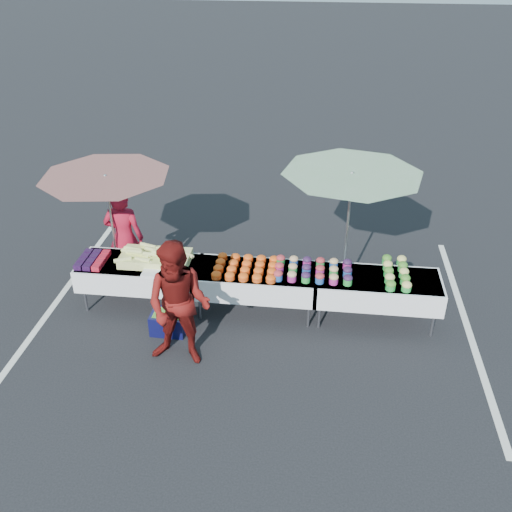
# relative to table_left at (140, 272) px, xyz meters

# --- Properties ---
(ground) EXTENTS (80.00, 80.00, 0.00)m
(ground) POSITION_rel_table_left_xyz_m (1.80, 0.00, -0.58)
(ground) COLOR black
(stripe_left) EXTENTS (0.10, 5.00, 0.00)m
(stripe_left) POSITION_rel_table_left_xyz_m (-1.40, 0.00, -0.58)
(stripe_left) COLOR silver
(stripe_left) RESTS_ON ground
(stripe_right) EXTENTS (0.10, 5.00, 0.00)m
(stripe_right) POSITION_rel_table_left_xyz_m (5.00, 0.00, -0.58)
(stripe_right) COLOR silver
(stripe_right) RESTS_ON ground
(table_left) EXTENTS (1.86, 0.81, 0.75)m
(table_left) POSITION_rel_table_left_xyz_m (0.00, 0.00, 0.00)
(table_left) COLOR white
(table_left) RESTS_ON ground
(table_center) EXTENTS (1.86, 0.81, 0.75)m
(table_center) POSITION_rel_table_left_xyz_m (1.80, 0.00, 0.00)
(table_center) COLOR white
(table_center) RESTS_ON ground
(table_right) EXTENTS (1.86, 0.81, 0.75)m
(table_right) POSITION_rel_table_left_xyz_m (3.60, 0.00, 0.00)
(table_right) COLOR white
(table_right) RESTS_ON ground
(berry_punnets) EXTENTS (0.40, 0.54, 0.08)m
(berry_punnets) POSITION_rel_table_left_xyz_m (-0.71, -0.06, 0.21)
(berry_punnets) COLOR black
(berry_punnets) RESTS_ON table_left
(corn_pile) EXTENTS (1.16, 0.57, 0.26)m
(corn_pile) POSITION_rel_table_left_xyz_m (0.24, 0.04, 0.26)
(corn_pile) COLOR #D4D86E
(corn_pile) RESTS_ON table_left
(plastic_bags) EXTENTS (0.30, 0.25, 0.05)m
(plastic_bags) POSITION_rel_table_left_xyz_m (0.30, -0.30, 0.19)
(plastic_bags) COLOR white
(plastic_bags) RESTS_ON table_left
(carrot_bowls) EXTENTS (0.95, 0.69, 0.11)m
(carrot_bowls) POSITION_rel_table_left_xyz_m (1.65, -0.01, 0.22)
(carrot_bowls) COLOR #C94816
(carrot_bowls) RESTS_ON table_center
(potato_cups) EXTENTS (1.14, 0.58, 0.16)m
(potato_cups) POSITION_rel_table_left_xyz_m (2.65, 0.00, 0.25)
(potato_cups) COLOR #214E9A
(potato_cups) RESTS_ON table_right
(bean_baskets) EXTENTS (0.36, 0.86, 0.15)m
(bean_baskets) POSITION_rel_table_left_xyz_m (3.86, 0.08, 0.24)
(bean_baskets) COLOR green
(bean_baskets) RESTS_ON table_right
(vendor) EXTENTS (0.63, 0.42, 1.73)m
(vendor) POSITION_rel_table_left_xyz_m (-0.40, 0.55, 0.28)
(vendor) COLOR maroon
(vendor) RESTS_ON ground
(customer) EXTENTS (0.95, 0.78, 1.83)m
(customer) POSITION_rel_table_left_xyz_m (0.93, -1.24, 0.33)
(customer) COLOR #61110E
(customer) RESTS_ON ground
(umbrella_left) EXTENTS (2.40, 2.40, 2.01)m
(umbrella_left) POSITION_rel_table_left_xyz_m (-0.51, 0.40, 1.24)
(umbrella_left) COLOR black
(umbrella_left) RESTS_ON ground
(umbrella_right) EXTENTS (2.40, 2.40, 2.13)m
(umbrella_right) POSITION_rel_table_left_xyz_m (3.13, 0.65, 1.35)
(umbrella_right) COLOR black
(umbrella_right) RESTS_ON ground
(storage_bin) EXTENTS (0.51, 0.38, 0.33)m
(storage_bin) POSITION_rel_table_left_xyz_m (0.58, -0.65, -0.41)
(storage_bin) COLOR #0A0C36
(storage_bin) RESTS_ON ground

